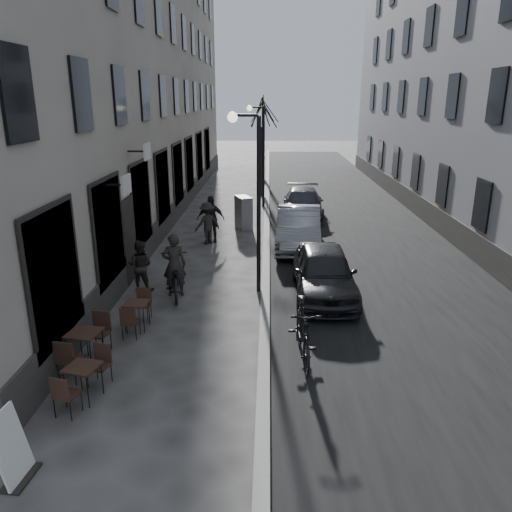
{
  "coord_description": "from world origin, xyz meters",
  "views": [
    {
      "loc": [
        0.27,
        -7.7,
        5.44
      ],
      "look_at": [
        -0.02,
        3.75,
        1.8
      ],
      "focal_mm": 35.0,
      "sensor_mm": 36.0,
      "label": 1
    }
  ],
  "objects_px": {
    "sign_board": "(13,453)",
    "streetlamp_far": "(260,145)",
    "bistro_set_a": "(84,379)",
    "pedestrian_near": "(140,266)",
    "utility_cabinet": "(244,213)",
    "pedestrian_mid": "(207,223)",
    "bicycle": "(175,277)",
    "car_mid": "(299,228)",
    "tree_near": "(262,113)",
    "car_far": "(303,203)",
    "tree_far": "(264,110)",
    "bistro_set_c": "(137,313)",
    "bistro_set_b": "(85,345)",
    "streetlamp_near": "(253,184)",
    "pedestrian_far": "(211,219)",
    "car_near": "(324,272)",
    "moped": "(303,332)"
  },
  "relations": [
    {
      "from": "tree_near",
      "to": "utility_cabinet",
      "type": "distance_m",
      "value": 8.61
    },
    {
      "from": "bicycle",
      "to": "car_far",
      "type": "xyz_separation_m",
      "value": [
        4.3,
        9.99,
        0.1
      ]
    },
    {
      "from": "pedestrian_near",
      "to": "car_far",
      "type": "relative_size",
      "value": 0.34
    },
    {
      "from": "streetlamp_near",
      "to": "bicycle",
      "type": "xyz_separation_m",
      "value": [
        -2.22,
        -0.36,
        -2.6
      ]
    },
    {
      "from": "sign_board",
      "to": "car_far",
      "type": "height_order",
      "value": "car_far"
    },
    {
      "from": "streetlamp_near",
      "to": "car_mid",
      "type": "height_order",
      "value": "streetlamp_near"
    },
    {
      "from": "tree_near",
      "to": "car_far",
      "type": "distance_m",
      "value": 6.99
    },
    {
      "from": "bistro_set_c",
      "to": "car_near",
      "type": "height_order",
      "value": "car_near"
    },
    {
      "from": "pedestrian_mid",
      "to": "pedestrian_near",
      "type": "bearing_deg",
      "value": 38.69
    },
    {
      "from": "bistro_set_c",
      "to": "sign_board",
      "type": "height_order",
      "value": "sign_board"
    },
    {
      "from": "pedestrian_near",
      "to": "car_far",
      "type": "xyz_separation_m",
      "value": [
        5.37,
        9.64,
        -0.1
      ]
    },
    {
      "from": "bicycle",
      "to": "pedestrian_mid",
      "type": "height_order",
      "value": "pedestrian_mid"
    },
    {
      "from": "car_mid",
      "to": "pedestrian_mid",
      "type": "bearing_deg",
      "value": 177.25
    },
    {
      "from": "bistro_set_b",
      "to": "tree_near",
      "type": "bearing_deg",
      "value": 89.7
    },
    {
      "from": "bistro_set_a",
      "to": "car_mid",
      "type": "height_order",
      "value": "car_mid"
    },
    {
      "from": "tree_near",
      "to": "car_mid",
      "type": "bearing_deg",
      "value": -81.69
    },
    {
      "from": "tree_near",
      "to": "moped",
      "type": "bearing_deg",
      "value": -86.59
    },
    {
      "from": "streetlamp_far",
      "to": "bistro_set_a",
      "type": "relative_size",
      "value": 3.53
    },
    {
      "from": "pedestrian_near",
      "to": "car_mid",
      "type": "xyz_separation_m",
      "value": [
        4.88,
        4.58,
        -0.01
      ]
    },
    {
      "from": "streetlamp_near",
      "to": "bistro_set_c",
      "type": "distance_m",
      "value": 4.66
    },
    {
      "from": "pedestrian_far",
      "to": "streetlamp_far",
      "type": "bearing_deg",
      "value": 72.98
    },
    {
      "from": "utility_cabinet",
      "to": "pedestrian_mid",
      "type": "height_order",
      "value": "pedestrian_mid"
    },
    {
      "from": "pedestrian_mid",
      "to": "car_far",
      "type": "bearing_deg",
      "value": -166.51
    },
    {
      "from": "bistro_set_c",
      "to": "streetlamp_far",
      "type": "bearing_deg",
      "value": 81.69
    },
    {
      "from": "tree_far",
      "to": "sign_board",
      "type": "relative_size",
      "value": 5.05
    },
    {
      "from": "pedestrian_near",
      "to": "car_mid",
      "type": "relative_size",
      "value": 0.34
    },
    {
      "from": "utility_cabinet",
      "to": "moped",
      "type": "distance_m",
      "value": 11.53
    },
    {
      "from": "pedestrian_far",
      "to": "pedestrian_near",
      "type": "bearing_deg",
      "value": -107.52
    },
    {
      "from": "bicycle",
      "to": "pedestrian_near",
      "type": "relative_size",
      "value": 1.4
    },
    {
      "from": "bistro_set_a",
      "to": "pedestrian_near",
      "type": "distance_m",
      "value": 5.62
    },
    {
      "from": "bistro_set_c",
      "to": "sign_board",
      "type": "bearing_deg",
      "value": -93.45
    },
    {
      "from": "tree_far",
      "to": "bicycle",
      "type": "height_order",
      "value": "tree_far"
    },
    {
      "from": "bistro_set_b",
      "to": "utility_cabinet",
      "type": "height_order",
      "value": "utility_cabinet"
    },
    {
      "from": "car_far",
      "to": "pedestrian_far",
      "type": "bearing_deg",
      "value": -129.16
    },
    {
      "from": "streetlamp_far",
      "to": "car_mid",
      "type": "relative_size",
      "value": 1.12
    },
    {
      "from": "bicycle",
      "to": "car_near",
      "type": "relative_size",
      "value": 0.51
    },
    {
      "from": "tree_near",
      "to": "tree_far",
      "type": "xyz_separation_m",
      "value": [
        0.0,
        6.0,
        0.0
      ]
    },
    {
      "from": "sign_board",
      "to": "streetlamp_far",
      "type": "bearing_deg",
      "value": 85.96
    },
    {
      "from": "tree_far",
      "to": "pedestrian_near",
      "type": "bearing_deg",
      "value": -99.09
    },
    {
      "from": "bicycle",
      "to": "car_mid",
      "type": "height_order",
      "value": "car_mid"
    },
    {
      "from": "utility_cabinet",
      "to": "pedestrian_mid",
      "type": "relative_size",
      "value": 0.86
    },
    {
      "from": "streetlamp_far",
      "to": "bicycle",
      "type": "height_order",
      "value": "streetlamp_far"
    },
    {
      "from": "bicycle",
      "to": "car_mid",
      "type": "relative_size",
      "value": 0.47
    },
    {
      "from": "streetlamp_near",
      "to": "sign_board",
      "type": "height_order",
      "value": "streetlamp_near"
    },
    {
      "from": "streetlamp_far",
      "to": "bistro_set_a",
      "type": "bearing_deg",
      "value": -99.65
    },
    {
      "from": "bistro_set_c",
      "to": "moped",
      "type": "distance_m",
      "value": 4.23
    },
    {
      "from": "bistro_set_c",
      "to": "pedestrian_far",
      "type": "bearing_deg",
      "value": 85.52
    },
    {
      "from": "tree_near",
      "to": "pedestrian_mid",
      "type": "distance_m",
      "value": 10.92
    },
    {
      "from": "sign_board",
      "to": "car_mid",
      "type": "bearing_deg",
      "value": 73.75
    },
    {
      "from": "tree_far",
      "to": "bistro_set_a",
      "type": "bearing_deg",
      "value": -96.57
    }
  ]
}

